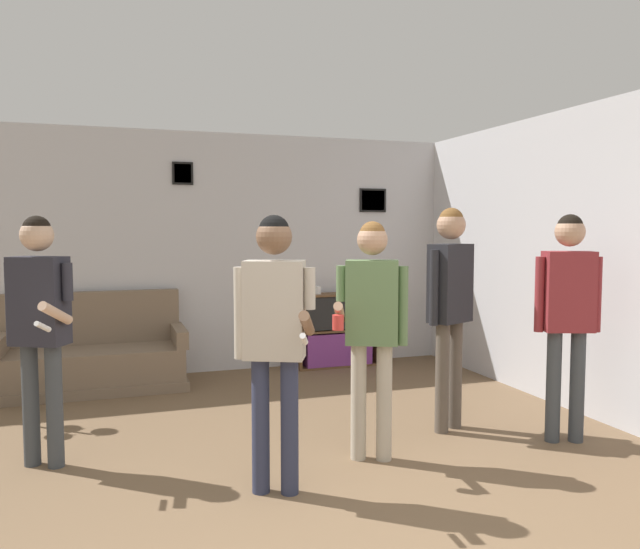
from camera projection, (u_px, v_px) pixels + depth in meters
name	position (u px, v px, depth m)	size (l,w,h in m)	color
wall_back	(211.00, 253.00, 7.05)	(8.01, 0.08, 2.70)	silver
wall_right	(557.00, 259.00, 5.77)	(0.06, 6.96, 2.70)	silver
couch	(93.00, 359.00, 6.33)	(1.82, 0.80, 0.97)	#7A6651
bookshelf	(337.00, 330.00, 7.37)	(0.98, 0.30, 0.87)	brown
person_player_foreground_left	(39.00, 313.00, 4.21)	(0.45, 0.59, 1.72)	#3D4247
person_player_foreground_center	(274.00, 323.00, 3.78)	(0.46, 0.58, 1.72)	#2D334C
person_watcher_holding_cup	(372.00, 314.00, 4.34)	(0.58, 0.36, 1.68)	#B7AD99
person_spectator_near_bookshelf	(450.00, 293.00, 4.98)	(0.46, 0.33, 1.80)	brown
person_spectator_far_right	(568.00, 302.00, 4.71)	(0.48, 0.31, 1.74)	#3D4247
bottle_on_floor	(34.00, 398.00, 5.58)	(0.06, 0.06, 0.29)	#3D6638
drinking_cup	(317.00, 290.00, 7.25)	(0.09, 0.09, 0.09)	white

